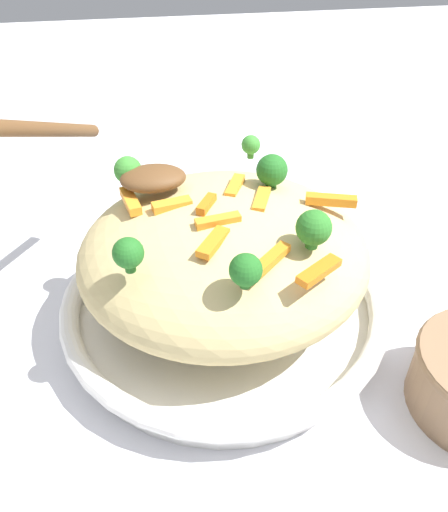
{
  "coord_description": "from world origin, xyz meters",
  "views": [
    {
      "loc": [
        -0.06,
        -0.34,
        0.35
      ],
      "look_at": [
        0.0,
        0.0,
        0.08
      ],
      "focal_mm": 35.49,
      "sensor_mm": 36.0,
      "label": 1
    }
  ],
  "objects": [
    {
      "name": "carrot_piece_8",
      "position": [
        0.09,
        -0.0,
        0.13
      ],
      "size": [
        0.04,
        0.02,
        0.01
      ],
      "primitive_type": "cube",
      "rotation": [
        0.0,
        0.0,
        5.99
      ],
      "color": "orange",
      "rests_on": "pasta_mound"
    },
    {
      "name": "carrot_piece_1",
      "position": [
        -0.07,
        0.03,
        0.13
      ],
      "size": [
        0.02,
        0.04,
        0.01
      ],
      "primitive_type": "cube",
      "rotation": [
        0.0,
        0.0,
        4.94
      ],
      "color": "orange",
      "rests_on": "pasta_mound"
    },
    {
      "name": "broccoli_floret_1",
      "position": [
        0.04,
        0.09,
        0.14
      ],
      "size": [
        0.02,
        0.02,
        0.02
      ],
      "color": "#377928",
      "rests_on": "pasta_mound"
    },
    {
      "name": "pasta_mound",
      "position": [
        0.0,
        0.0,
        0.08
      ],
      "size": [
        0.25,
        0.23,
        0.1
      ],
      "primitive_type": "ellipsoid",
      "color": "#D1BA7A",
      "rests_on": "serving_bowl"
    },
    {
      "name": "carrot_piece_5",
      "position": [
        0.02,
        -0.07,
        0.13
      ],
      "size": [
        0.04,
        0.04,
        0.01
      ],
      "primitive_type": "cube",
      "rotation": [
        0.0,
        0.0,
        0.76
      ],
      "color": "orange",
      "rests_on": "pasta_mound"
    },
    {
      "name": "carrot_piece_7",
      "position": [
        -0.01,
        -0.02,
        0.13
      ],
      "size": [
        0.04,
        0.01,
        0.01
      ],
      "primitive_type": "cube",
      "rotation": [
        0.0,
        0.0,
        0.16
      ],
      "color": "orange",
      "rests_on": "pasta_mound"
    },
    {
      "name": "broccoli_floret_4",
      "position": [
        0.06,
        -0.05,
        0.14
      ],
      "size": [
        0.03,
        0.03,
        0.03
      ],
      "color": "#296820",
      "rests_on": "pasta_mound"
    },
    {
      "name": "carrot_piece_6",
      "position": [
        -0.04,
        0.01,
        0.13
      ],
      "size": [
        0.03,
        0.02,
        0.01
      ],
      "primitive_type": "cube",
      "rotation": [
        0.0,
        0.0,
        0.21
      ],
      "color": "orange",
      "rests_on": "pasta_mound"
    },
    {
      "name": "broccoli_floret_0",
      "position": [
        -0.08,
        0.05,
        0.14
      ],
      "size": [
        0.02,
        0.02,
        0.03
      ],
      "color": "#377928",
      "rests_on": "pasta_mound"
    },
    {
      "name": "carrot_piece_4",
      "position": [
        0.05,
        -0.09,
        0.13
      ],
      "size": [
        0.04,
        0.03,
        0.01
      ],
      "primitive_type": "cube",
      "rotation": [
        0.0,
        0.0,
        0.59
      ],
      "color": "orange",
      "rests_on": "pasta_mound"
    },
    {
      "name": "serving_bowl",
      "position": [
        0.0,
        0.0,
        0.02
      ],
      "size": [
        0.3,
        0.3,
        0.04
      ],
      "color": "white",
      "rests_on": "ground_plane"
    },
    {
      "name": "carrot_piece_2",
      "position": [
        0.03,
        0.01,
        0.13
      ],
      "size": [
        0.02,
        0.04,
        0.01
      ],
      "primitive_type": "cube",
      "rotation": [
        0.0,
        0.0,
        4.33
      ],
      "color": "orange",
      "rests_on": "pasta_mound"
    },
    {
      "name": "carrot_piece_3",
      "position": [
        -0.02,
        -0.05,
        0.13
      ],
      "size": [
        0.03,
        0.04,
        0.01
      ],
      "primitive_type": "cube",
      "rotation": [
        0.0,
        0.0,
        4.11
      ],
      "color": "orange",
      "rests_on": "pasta_mound"
    },
    {
      "name": "carrot_piece_9",
      "position": [
        0.01,
        0.03,
        0.13
      ],
      "size": [
        0.02,
        0.04,
        0.01
      ],
      "primitive_type": "cube",
      "rotation": [
        0.0,
        0.0,
        1.14
      ],
      "color": "orange",
      "rests_on": "pasta_mound"
    },
    {
      "name": "ground_plane",
      "position": [
        0.0,
        0.0,
        0.0
      ],
      "size": [
        2.4,
        2.4,
        0.0
      ],
      "primitive_type": "plane",
      "color": "silver"
    },
    {
      "name": "broccoli_floret_5",
      "position": [
        -0.08,
        -0.06,
        0.14
      ],
      "size": [
        0.02,
        0.02,
        0.03
      ],
      "color": "#205B1C",
      "rests_on": "pasta_mound"
    },
    {
      "name": "serving_spoon",
      "position": [
        -0.09,
        0.05,
        0.15
      ],
      "size": [
        0.14,
        0.17,
        0.09
      ],
      "color": "brown",
      "rests_on": "pasta_mound"
    },
    {
      "name": "broccoli_floret_2",
      "position": [
        0.05,
        0.03,
        0.14
      ],
      "size": [
        0.03,
        0.03,
        0.03
      ],
      "color": "#205B1C",
      "rests_on": "pasta_mound"
    },
    {
      "name": "broccoli_floret_3",
      "position": [
        -0.0,
        -0.09,
        0.14
      ],
      "size": [
        0.02,
        0.02,
        0.03
      ],
      "color": "#205B1C",
      "rests_on": "pasta_mound"
    },
    {
      "name": "carrot_piece_0",
      "position": [
        -0.01,
        -0.0,
        0.13
      ],
      "size": [
        0.02,
        0.03,
        0.01
      ],
      "primitive_type": "cube",
      "rotation": [
        0.0,
        0.0,
        4.18
      ],
      "color": "orange",
      "rests_on": "pasta_mound"
    }
  ]
}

